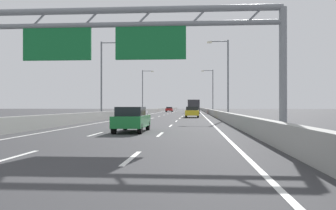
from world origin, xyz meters
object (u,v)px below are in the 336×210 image
Objects in this scene: streetlamp_right_mid at (226,74)px; silver_car at (194,109)px; box_truck at (194,106)px; streetlamp_left_far at (144,89)px; sign_gantry at (115,39)px; red_car at (169,109)px; white_car at (138,113)px; green_car at (132,119)px; streetlamp_left_mid at (103,75)px; yellow_car at (192,112)px; streetlamp_right_far at (212,89)px.

silver_car is at bearing 92.36° from streetlamp_right_mid.
silver_car is at bearing 89.83° from box_truck.
streetlamp_left_far is 57.02m from silver_car.
sign_gantry is at bearing -106.30° from streetlamp_right_mid.
silver_car is at bearing 78.64° from streetlamp_left_far.
red_car is 32.90m from silver_car.
sign_gantry is at bearing -93.58° from box_truck.
box_truck is (6.97, 31.61, 0.89)m from white_car.
green_car is 0.56× the size of box_truck.
streetlamp_left_mid is 91.51m from silver_car.
streetlamp_right_mid is (7.63, 26.11, 0.59)m from sign_gantry.
streetlamp_left_far is 30.27m from yellow_car.
streetlamp_right_mid is 9.42m from yellow_car.
box_truck reaches higher than red_car.
green_car is at bearing 89.17° from sign_gantry.
green_car is 1.03× the size of silver_car.
red_car is (-3.28, 84.71, -4.07)m from sign_gantry.
yellow_car is (-4.10, 7.10, -4.62)m from streetlamp_right_mid.
streetlamp_left_mid is 1.00× the size of streetlamp_left_far.
streetlamp_right_far is 26.43m from red_car.
streetlamp_right_mid and streetlamp_left_far have the same top height.
red_car is (-6.81, 51.50, -0.04)m from yellow_car.
streetlamp_right_far is at bearing -86.16° from silver_car.
streetlamp_left_mid is at bearing -90.00° from streetlamp_left_far.
box_truck is (-0.17, -57.18, 0.91)m from silver_car.
white_car is (0.03, -56.68, 0.02)m from red_car.
streetlamp_left_mid is 6.45m from white_car.
white_car is (-10.88, -33.07, -4.65)m from streetlamp_right_far.
green_car is 23.86m from white_car.
streetlamp_right_mid is 2.18× the size of red_car.
streetlamp_left_far reaches higher than white_car.
yellow_car is (-4.10, -27.88, -4.62)m from streetlamp_right_far.
silver_car is 0.54× the size of box_truck.
green_car is 55.37m from box_truck.
green_car is at bearing -93.80° from box_truck.
streetlamp_right_far is at bearing 71.79° from white_car.
box_truck is at bearing 77.56° from white_car.
streetlamp_left_mid is 2.22× the size of white_car.
yellow_car is at bearing 37.42° from white_car.
white_car is at bearing 25.31° from streetlamp_left_mid.
streetlamp_right_far is 28.56m from yellow_car.
green_car is at bearing -82.03° from white_car.
yellow_car is at bearing 119.98° from streetlamp_right_mid.
box_truck reaches higher than green_car.
sign_gantry reaches higher than white_car.
streetlamp_right_mid reaches higher than box_truck.
streetlamp_right_mid is 2.18× the size of silver_car.
white_car is at bearing -102.44° from box_truck.
sign_gantry reaches higher than yellow_car.
box_truck is (11.02, 33.52, -3.75)m from streetlamp_left_mid.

